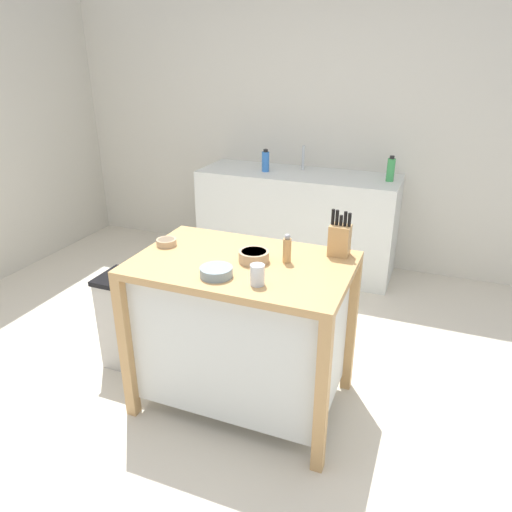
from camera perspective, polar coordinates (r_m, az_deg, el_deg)
ground_plane at (r=2.98m, az=-6.26°, el=-17.18°), size 6.08×6.08×0.00m
wall_back at (r=4.59m, az=7.59°, el=15.32°), size 5.08×0.10×2.60m
kitchen_island at (r=2.71m, az=-1.57°, el=-8.35°), size 1.15×0.74×0.90m
knife_block at (r=2.60m, az=9.90°, el=2.01°), size 0.11×0.09×0.25m
bowl_stoneware_deep at (r=2.51m, az=-0.26°, el=-0.01°), size 0.16×0.16×0.06m
bowl_ceramic_small at (r=2.35m, az=-4.74°, el=-1.86°), size 0.16×0.16×0.05m
bowl_ceramic_wide at (r=2.77m, az=-10.60°, el=1.64°), size 0.11×0.11×0.04m
drinking_cup at (r=2.25m, az=0.16°, el=-2.24°), size 0.07×0.07×0.10m
pepper_grinder at (r=2.49m, az=3.71°, el=0.83°), size 0.04×0.04×0.16m
trash_bin at (r=3.22m, az=-14.56°, el=-7.49°), size 0.36×0.28×0.63m
sink_counter at (r=4.48m, az=4.84°, el=4.14°), size 1.78×0.60×0.91m
sink_faucet at (r=4.46m, az=5.62°, el=11.54°), size 0.02×0.02×0.22m
bottle_dish_soap at (r=4.38m, az=1.14°, el=11.19°), size 0.07×0.07×0.20m
bottle_hand_soap at (r=4.19m, az=15.71°, el=9.87°), size 0.06×0.06×0.21m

